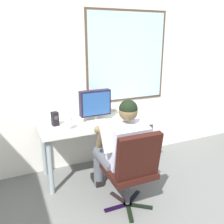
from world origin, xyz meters
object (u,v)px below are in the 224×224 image
object	(u,v)px
desk	(97,129)
wine_glass	(69,121)
desk_speaker	(55,119)
crt_monitor	(95,104)
office_chair	(133,167)
coffee_mug	(122,118)
person_seated	(122,148)
book_stack	(128,114)

from	to	relation	value
desk	wine_glass	bearing A→B (deg)	-162.13
desk	desk_speaker	xyz separation A→B (m)	(-0.52, 0.08, 0.19)
wine_glass	crt_monitor	bearing A→B (deg)	25.09
office_chair	wine_glass	xyz separation A→B (m)	(-0.44, 0.76, 0.30)
office_chair	wine_glass	world-z (taller)	office_chair
desk_speaker	coffee_mug	world-z (taller)	desk_speaker
desk	person_seated	world-z (taller)	person_seated
person_seated	wine_glass	world-z (taller)	person_seated
person_seated	book_stack	xyz separation A→B (m)	(0.41, 0.65, 0.14)
desk	crt_monitor	bearing A→B (deg)	93.09
office_chair	crt_monitor	world-z (taller)	crt_monitor
desk	office_chair	xyz separation A→B (m)	(0.05, -0.88, -0.09)
desk	desk_speaker	size ratio (longest dim) A/B	8.61
person_seated	coffee_mug	xyz separation A→B (m)	(0.24, 0.50, 0.16)
desk	office_chair	bearing A→B (deg)	-86.98
office_chair	coffee_mug	bearing A→B (deg)	72.03
desk_speaker	coffee_mug	distance (m)	0.84
desk	coffee_mug	bearing A→B (deg)	-22.23
person_seated	book_stack	world-z (taller)	person_seated
desk	crt_monitor	xyz separation A→B (m)	(-0.00, 0.06, 0.33)
office_chair	book_stack	size ratio (longest dim) A/B	4.48
wine_glass	book_stack	xyz separation A→B (m)	(0.86, 0.16, -0.07)
desk	book_stack	xyz separation A→B (m)	(0.46, 0.03, 0.14)
book_stack	coffee_mug	xyz separation A→B (m)	(-0.17, -0.15, 0.02)
desk	crt_monitor	world-z (taller)	crt_monitor
desk_speaker	coffee_mug	size ratio (longest dim) A/B	1.78
person_seated	office_chair	bearing A→B (deg)	-90.70
crt_monitor	person_seated	bearing A→B (deg)	-85.51
office_chair	desk_speaker	size ratio (longest dim) A/B	5.39
book_stack	desk_speaker	bearing A→B (deg)	177.13
person_seated	book_stack	bearing A→B (deg)	57.73
book_stack	office_chair	bearing A→B (deg)	-114.30
desk	book_stack	bearing A→B (deg)	4.16
desk	desk_speaker	bearing A→B (deg)	171.00
wine_glass	coffee_mug	world-z (taller)	wine_glass
person_seated	wine_glass	xyz separation A→B (m)	(-0.45, 0.49, 0.21)
crt_monitor	wine_glass	distance (m)	0.45
desk	wine_glass	xyz separation A→B (m)	(-0.40, -0.13, 0.21)
book_stack	coffee_mug	size ratio (longest dim) A/B	2.14
crt_monitor	wine_glass	world-z (taller)	crt_monitor
coffee_mug	person_seated	bearing A→B (deg)	-116.17
crt_monitor	wine_glass	xyz separation A→B (m)	(-0.40, -0.19, -0.12)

